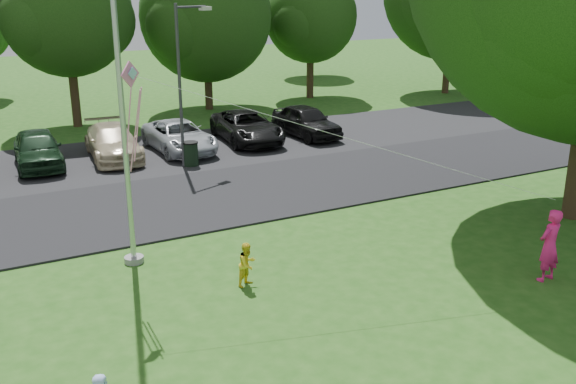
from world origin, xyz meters
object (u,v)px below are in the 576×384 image
trash_can (191,154)px  street_lamp (184,71)px  flagpole (121,103)px  child_yellow (247,264)px  kite (150,99)px  woman (549,245)px

trash_can → street_lamp: bearing=125.7°
flagpole → trash_can: 9.84m
street_lamp → child_yellow: bearing=-123.8°
street_lamp → flagpole: bearing=-140.0°
flagpole → kite: size_ratio=1.11×
flagpole → trash_can: (4.42, 8.00, -3.66)m
flagpole → child_yellow: flagpole is taller
child_yellow → kite: size_ratio=0.12×
trash_can → kite: size_ratio=0.11×
child_yellow → woman: bearing=-52.5°
trash_can → child_yellow: 10.84m
trash_can → child_yellow: size_ratio=0.93×
trash_can → woman: 14.34m
street_lamp → kite: size_ratio=0.69×
trash_can → kite: (-4.23, -9.86, 4.01)m
flagpole → child_yellow: bearing=-51.4°
street_lamp → trash_can: (0.07, -0.09, -3.23)m
street_lamp → child_yellow: street_lamp is taller
street_lamp → trash_can: 3.23m
street_lamp → woman: size_ratio=3.42×
flagpole → kite: bearing=-84.2°
flagpole → woman: 10.82m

